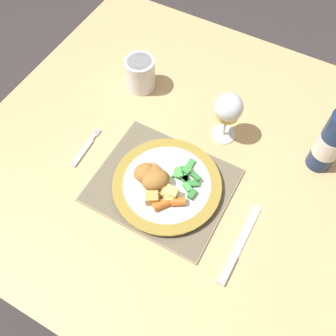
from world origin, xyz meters
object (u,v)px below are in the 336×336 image
(dining_table, at_px, (194,177))
(drinking_cup, at_px, (140,73))
(dinner_plate, at_px, (167,185))
(table_knife, at_px, (237,251))
(fork, at_px, (84,150))
(wine_glass, at_px, (228,109))
(bottle, at_px, (333,139))

(dining_table, relative_size, drinking_cup, 12.05)
(dinner_plate, distance_m, table_knife, 0.22)
(fork, distance_m, drinking_cup, 0.27)
(drinking_cup, bearing_deg, wine_glass, -9.16)
(bottle, relative_size, drinking_cup, 2.92)
(wine_glass, bearing_deg, dining_table, -104.55)
(bottle, bearing_deg, fork, -154.73)
(dining_table, relative_size, dinner_plate, 4.32)
(dinner_plate, height_order, bottle, bottle)
(dining_table, distance_m, dinner_plate, 0.16)
(fork, xyz_separation_m, table_knife, (0.45, -0.06, 0.00))
(wine_glass, relative_size, bottle, 0.53)
(wine_glass, bearing_deg, dinner_plate, -103.92)
(dining_table, relative_size, fork, 8.85)
(drinking_cup, bearing_deg, bottle, -1.09)
(dinner_plate, bearing_deg, dining_table, 76.69)
(wine_glass, bearing_deg, bottle, 8.10)
(dinner_plate, relative_size, drinking_cup, 2.79)
(fork, xyz_separation_m, drinking_cup, (0.01, 0.27, 0.05))
(dining_table, distance_m, wine_glass, 0.22)
(dinner_plate, distance_m, wine_glass, 0.24)
(fork, relative_size, bottle, 0.47)
(dining_table, bearing_deg, fork, -156.58)
(wine_glass, height_order, bottle, bottle)
(bottle, bearing_deg, dinner_plate, -140.35)
(fork, height_order, drinking_cup, drinking_cup)
(dining_table, xyz_separation_m, fork, (-0.27, -0.12, 0.09))
(wine_glass, bearing_deg, drinking_cup, 170.84)
(table_knife, bearing_deg, drinking_cup, 143.74)
(dinner_plate, relative_size, bottle, 0.96)
(bottle, xyz_separation_m, drinking_cup, (-0.53, 0.01, -0.05))
(dining_table, bearing_deg, table_knife, -42.79)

